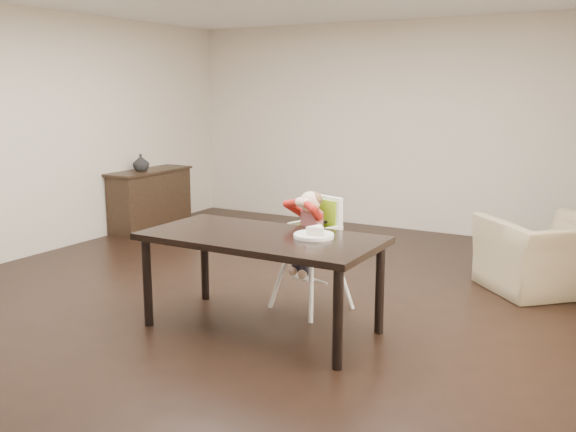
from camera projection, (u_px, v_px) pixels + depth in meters
name	position (u px, v px, depth m)	size (l,w,h in m)	color
ground	(253.00, 300.00, 5.65)	(7.00, 7.00, 0.00)	black
room_walls	(251.00, 86.00, 5.29)	(6.02, 7.02, 2.71)	beige
dining_table	(261.00, 245.00, 4.85)	(1.80, 0.90, 0.75)	black
high_chair	(314.00, 226.00, 5.33)	(0.53, 0.53, 1.01)	white
plate	(315.00, 234.00, 4.75)	(0.38, 0.38, 0.09)	white
armchair	(549.00, 243.00, 5.83)	(1.05, 0.68, 0.92)	#998561
sideboard	(150.00, 199.00, 8.48)	(0.44, 1.26, 0.79)	black
vase	(141.00, 163.00, 8.26)	(0.21, 0.22, 0.21)	#99999E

